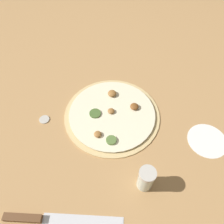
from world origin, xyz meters
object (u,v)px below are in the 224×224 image
object	(u,v)px
pizza	(112,114)
spice_jar	(146,179)
knife	(43,219)
loose_cap	(44,119)

from	to	relation	value
pizza	spice_jar	xyz separation A→B (m)	(-0.26, 0.07, 0.04)
pizza	spice_jar	bearing A→B (deg)	164.44
knife	spice_jar	size ratio (longest dim) A/B	2.92
pizza	loose_cap	size ratio (longest dim) A/B	9.62
pizza	loose_cap	bearing A→B (deg)	58.99
spice_jar	pizza	bearing A→B (deg)	-15.56
knife	spice_jar	bearing A→B (deg)	21.95
pizza	knife	distance (m)	0.39
pizza	loose_cap	distance (m)	0.24
spice_jar	loose_cap	world-z (taller)	spice_jar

